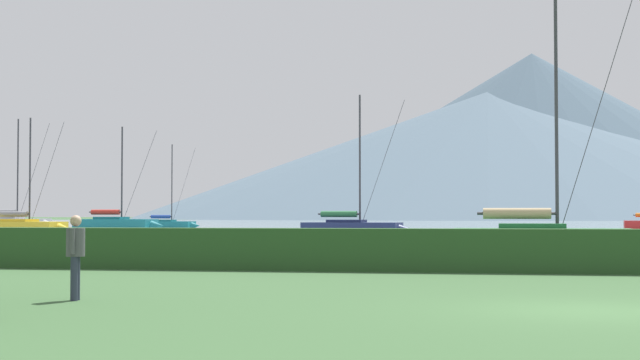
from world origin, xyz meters
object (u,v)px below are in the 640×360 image
Objects in this scene: sailboat_slip_0 at (168,225)px; sailboat_slip_8 at (116,224)px; sailboat_slip_9 at (353,228)px; sailboat_slip_11 at (13,223)px; sailboat_slip_5 at (24,227)px; sailboat_slip_10 at (545,239)px; person_seated_viewer at (76,250)px.

sailboat_slip_8 is (-0.59, -13.12, 0.16)m from sailboat_slip_0.
sailboat_slip_9 is 47.04m from sailboat_slip_11.
sailboat_slip_10 is at bearing -26.98° from sailboat_slip_5.
sailboat_slip_10 is (11.64, -28.28, 0.02)m from sailboat_slip_9.
sailboat_slip_5 is 0.94× the size of sailboat_slip_8.
sailboat_slip_8 is at bearing 152.23° from sailboat_slip_9.
person_seated_viewer is (28.35, -53.54, 0.31)m from sailboat_slip_5.
sailboat_slip_9 reaches higher than sailboat_slip_8.
sailboat_slip_11 is at bearing 108.39° from person_seated_viewer.
sailboat_slip_11 reaches higher than person_seated_viewer.
sailboat_slip_11 is at bearing 133.89° from sailboat_slip_10.
sailboat_slip_0 is 0.91× the size of sailboat_slip_9.
sailboat_slip_10 is at bearing 55.04° from person_seated_viewer.
sailboat_slip_0 is 27.95m from sailboat_slip_5.
person_seated_viewer is (-10.09, -21.70, 0.29)m from sailboat_slip_10.
sailboat_slip_5 reaches higher than sailboat_slip_0.
sailboat_slip_9 is at bearing -27.30° from sailboat_slip_11.
person_seated_viewer is (26.58, -68.28, 0.24)m from sailboat_slip_8.
sailboat_slip_0 reaches higher than person_seated_viewer.
sailboat_slip_9 reaches higher than sailboat_slip_5.
sailboat_slip_10 reaches higher than person_seated_viewer.
sailboat_slip_5 is 0.79× the size of sailboat_slip_10.
sailboat_slip_5 is at bearing -54.54° from sailboat_slip_11.
sailboat_slip_5 is 14.84m from sailboat_slip_8.
sailboat_slip_11 is at bearing 155.29° from sailboat_slip_9.
sailboat_slip_9 is (24.44, -31.41, 0.10)m from sailboat_slip_0.
sailboat_slip_8 is 6.01× the size of person_seated_viewer.
sailboat_slip_5 is 60.59m from person_seated_viewer.
sailboat_slip_9 reaches higher than sailboat_slip_0.
person_seated_viewer is (40.96, -75.67, 0.22)m from sailboat_slip_11.
sailboat_slip_0 is 16.03m from sailboat_slip_11.
sailboat_slip_9 is at bearing 112.85° from sailboat_slip_10.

